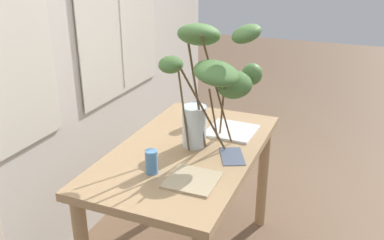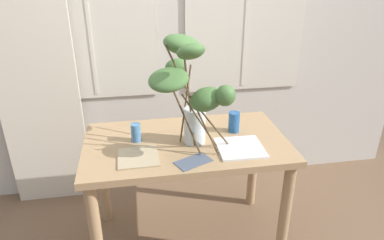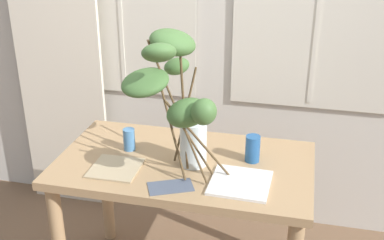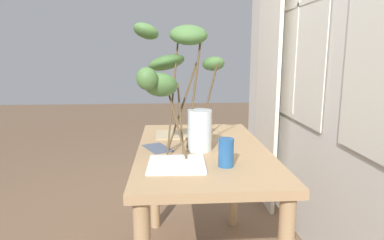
{
  "view_description": "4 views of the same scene",
  "coord_description": "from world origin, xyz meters",
  "px_view_note": "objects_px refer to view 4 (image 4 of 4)",
  "views": [
    {
      "loc": [
        -1.84,
        -0.79,
        1.76
      ],
      "look_at": [
        0.06,
        -0.0,
        0.92
      ],
      "focal_mm": 39.09,
      "sensor_mm": 36.0,
      "label": 1
    },
    {
      "loc": [
        -0.29,
        -1.89,
        1.81
      ],
      "look_at": [
        0.02,
        -0.07,
        0.95
      ],
      "focal_mm": 32.78,
      "sensor_mm": 36.0,
      "label": 2
    },
    {
      "loc": [
        0.53,
        -2.04,
        1.94
      ],
      "look_at": [
        0.05,
        -0.06,
        1.03
      ],
      "focal_mm": 45.53,
      "sensor_mm": 36.0,
      "label": 3
    },
    {
      "loc": [
        1.82,
        -0.18,
        1.3
      ],
      "look_at": [
        0.11,
        -0.06,
        0.96
      ],
      "focal_mm": 31.7,
      "sensor_mm": 36.0,
      "label": 4
    }
  ],
  "objects_px": {
    "drinking_glass_blue_left": "(206,126)",
    "drinking_glass_blue_right": "(226,153)",
    "plate_square_left": "(174,135)",
    "dining_table": "(202,169)",
    "vase_with_branches": "(178,77)",
    "plate_square_right": "(177,164)"
  },
  "relations": [
    {
      "from": "dining_table",
      "to": "drinking_glass_blue_right",
      "type": "distance_m",
      "value": 0.39
    },
    {
      "from": "drinking_glass_blue_left",
      "to": "plate_square_left",
      "type": "distance_m",
      "value": 0.21
    },
    {
      "from": "drinking_glass_blue_right",
      "to": "drinking_glass_blue_left",
      "type": "bearing_deg",
      "value": -177.64
    },
    {
      "from": "drinking_glass_blue_left",
      "to": "drinking_glass_blue_right",
      "type": "distance_m",
      "value": 0.63
    },
    {
      "from": "drinking_glass_blue_left",
      "to": "plate_square_left",
      "type": "height_order",
      "value": "drinking_glass_blue_left"
    },
    {
      "from": "drinking_glass_blue_left",
      "to": "dining_table",
      "type": "bearing_deg",
      "value": -9.94
    },
    {
      "from": "dining_table",
      "to": "drinking_glass_blue_right",
      "type": "height_order",
      "value": "drinking_glass_blue_right"
    },
    {
      "from": "vase_with_branches",
      "to": "dining_table",
      "type": "bearing_deg",
      "value": 92.16
    },
    {
      "from": "dining_table",
      "to": "vase_with_branches",
      "type": "relative_size",
      "value": 1.78
    },
    {
      "from": "vase_with_branches",
      "to": "plate_square_right",
      "type": "distance_m",
      "value": 0.49
    },
    {
      "from": "drinking_glass_blue_left",
      "to": "plate_square_right",
      "type": "bearing_deg",
      "value": -18.66
    },
    {
      "from": "drinking_glass_blue_left",
      "to": "vase_with_branches",
      "type": "bearing_deg",
      "value": -30.8
    },
    {
      "from": "drinking_glass_blue_right",
      "to": "plate_square_left",
      "type": "xyz_separation_m",
      "value": [
        -0.62,
        -0.23,
        -0.06
      ]
    },
    {
      "from": "vase_with_branches",
      "to": "drinking_glass_blue_left",
      "type": "relative_size",
      "value": 6.12
    },
    {
      "from": "drinking_glass_blue_right",
      "to": "vase_with_branches",
      "type": "bearing_deg",
      "value": -146.75
    },
    {
      "from": "vase_with_branches",
      "to": "drinking_glass_blue_right",
      "type": "height_order",
      "value": "vase_with_branches"
    },
    {
      "from": "dining_table",
      "to": "drinking_glass_blue_left",
      "type": "height_order",
      "value": "drinking_glass_blue_left"
    },
    {
      "from": "plate_square_left",
      "to": "drinking_glass_blue_left",
      "type": "bearing_deg",
      "value": 91.01
    },
    {
      "from": "vase_with_branches",
      "to": "plate_square_left",
      "type": "distance_m",
      "value": 0.5
    },
    {
      "from": "vase_with_branches",
      "to": "drinking_glass_blue_left",
      "type": "height_order",
      "value": "vase_with_branches"
    },
    {
      "from": "dining_table",
      "to": "plate_square_left",
      "type": "xyz_separation_m",
      "value": [
        -0.3,
        -0.15,
        0.13
      ]
    },
    {
      "from": "plate_square_right",
      "to": "plate_square_left",
      "type": "bearing_deg",
      "value": -179.68
    }
  ]
}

